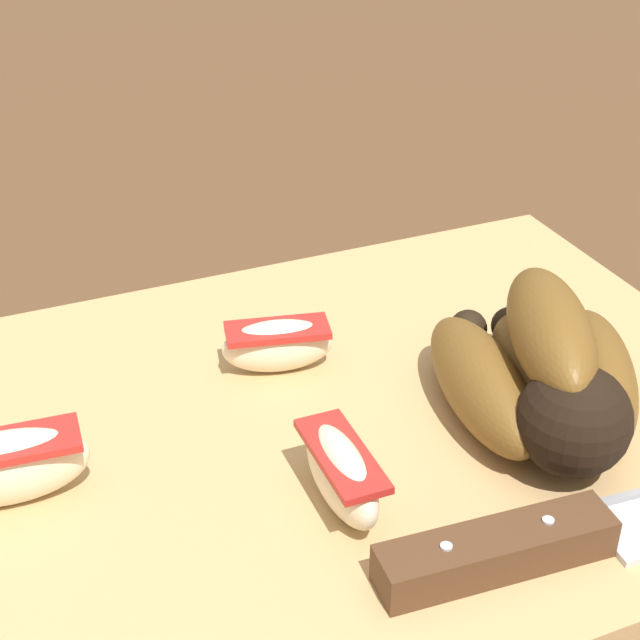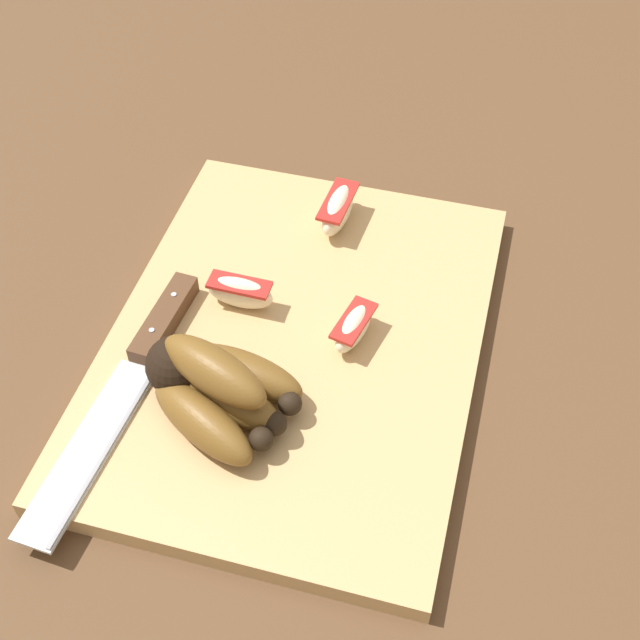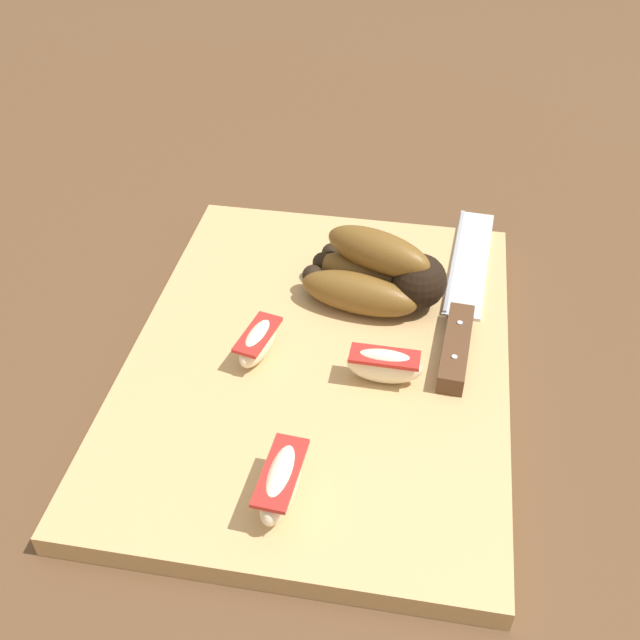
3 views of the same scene
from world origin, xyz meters
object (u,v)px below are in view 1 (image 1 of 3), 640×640
chefs_knife (599,527)px  apple_wedge_far (278,344)px  apple_wedge_middle (342,473)px  apple_wedge_near (6,460)px  banana_bunch (546,375)px

chefs_knife → apple_wedge_far: 0.19m
chefs_knife → apple_wedge_middle: apple_wedge_middle is taller
apple_wedge_near → banana_bunch: bearing=-10.5°
banana_bunch → apple_wedge_middle: 0.12m
banana_bunch → apple_wedge_far: bearing=137.8°
chefs_knife → banana_bunch: bearing=73.1°
chefs_knife → apple_wedge_far: apple_wedge_far is taller
banana_bunch → apple_wedge_middle: banana_bunch is taller
chefs_knife → apple_wedge_near: (-0.22, 0.12, 0.01)m
chefs_knife → apple_wedge_far: (-0.08, 0.17, 0.01)m
apple_wedge_middle → apple_wedge_far: apple_wedge_middle is taller
apple_wedge_near → apple_wedge_far: size_ratio=1.16×
banana_bunch → chefs_knife: size_ratio=0.48×
banana_bunch → apple_wedge_far: 0.14m
apple_wedge_near → apple_wedge_middle: size_ratio=1.14×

